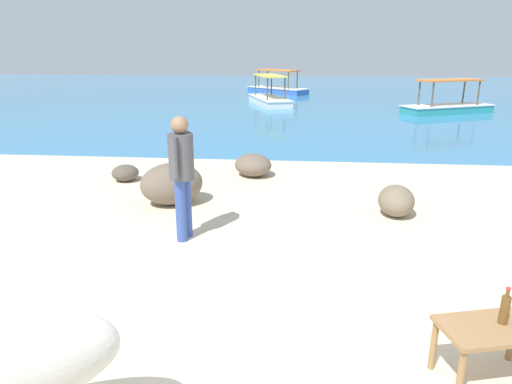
% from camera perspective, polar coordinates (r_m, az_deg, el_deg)
% --- Properties ---
extents(sand_beach, '(18.00, 14.00, 0.04)m').
position_cam_1_polar(sand_beach, '(3.90, 3.33, -21.26)').
color(sand_beach, beige).
rests_on(sand_beach, ground).
extents(water_surface, '(60.00, 36.00, 0.03)m').
position_cam_1_polar(water_surface, '(25.17, 5.39, 11.76)').
color(water_surface, teal).
rests_on(water_surface, ground).
extents(low_bench_table, '(0.85, 0.62, 0.46)m').
position_cam_1_polar(low_bench_table, '(3.97, 27.17, -15.53)').
color(low_bench_table, olive).
rests_on(low_bench_table, sand_beach).
extents(bottle, '(0.07, 0.07, 0.30)m').
position_cam_1_polar(bottle, '(3.94, 28.46, -12.63)').
color(bottle, brown).
rests_on(bottle, low_bench_table).
extents(person_standing, '(0.32, 0.51, 1.62)m').
position_cam_1_polar(person_standing, '(5.92, -9.20, 2.83)').
color(person_standing, '#334C99').
rests_on(person_standing, sand_beach).
extents(shore_rock_large, '(0.70, 0.70, 0.31)m').
position_cam_1_polar(shore_rock_large, '(9.07, -15.91, 2.30)').
color(shore_rock_large, brown).
rests_on(shore_rock_large, sand_beach).
extents(shore_rock_medium, '(0.56, 0.69, 0.47)m').
position_cam_1_polar(shore_rock_medium, '(7.19, 16.99, -1.03)').
color(shore_rock_medium, '#756651').
rests_on(shore_rock_medium, sand_beach).
extents(shore_rock_small, '(1.28, 1.21, 0.67)m').
position_cam_1_polar(shore_rock_small, '(7.50, -10.40, 1.02)').
color(shore_rock_small, '#6B5B4C').
rests_on(shore_rock_small, sand_beach).
extents(shore_rock_flat, '(1.03, 1.05, 0.44)m').
position_cam_1_polar(shore_rock_flat, '(9.05, -0.37, 3.37)').
color(shore_rock_flat, '#6B5B4C').
rests_on(shore_rock_flat, sand_beach).
extents(boat_white, '(2.29, 3.85, 1.29)m').
position_cam_1_polar(boat_white, '(21.13, 1.68, 11.55)').
color(boat_white, white).
rests_on(boat_white, water_surface).
extents(boat_blue, '(3.62, 3.14, 1.29)m').
position_cam_1_polar(boat_blue, '(26.47, 2.68, 12.73)').
color(boat_blue, '#3866B7').
rests_on(boat_blue, water_surface).
extents(boat_teal, '(3.82, 2.59, 1.29)m').
position_cam_1_polar(boat_teal, '(19.69, 22.62, 9.81)').
color(boat_teal, teal).
rests_on(boat_teal, water_surface).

